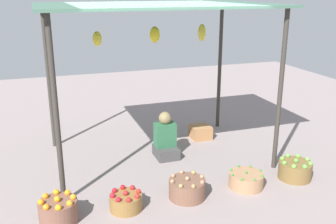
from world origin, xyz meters
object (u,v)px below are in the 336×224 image
object	(u,v)px
basket_green_apples	(295,170)
basket_potatoes	(187,188)
vendor_person	(165,140)
basket_oranges	(58,211)
basket_red_apples	(126,201)
wooden_crate_near_vendor	(200,132)
basket_green_chilies	(246,180)

from	to	relation	value
basket_green_apples	basket_potatoes	bearing A→B (deg)	-179.95
vendor_person	basket_potatoes	bearing A→B (deg)	-96.26
basket_oranges	basket_green_apples	bearing A→B (deg)	0.48
basket_oranges	basket_red_apples	bearing A→B (deg)	0.30
basket_oranges	basket_potatoes	xyz separation A→B (m)	(1.68, 0.03, -0.01)
basket_potatoes	basket_green_apples	distance (m)	1.72
vendor_person	basket_green_apples	size ratio (longest dim) A/B	1.61
basket_oranges	wooden_crate_near_vendor	bearing A→B (deg)	36.02
basket_potatoes	basket_green_apples	xyz separation A→B (m)	(1.72, 0.00, 0.00)
basket_green_apples	vendor_person	bearing A→B (deg)	138.84
basket_green_chilies	wooden_crate_near_vendor	world-z (taller)	wooden_crate_near_vendor
basket_green_chilies	basket_green_apples	world-z (taller)	basket_green_apples
basket_oranges	wooden_crate_near_vendor	distance (m)	3.37
vendor_person	basket_green_chilies	bearing A→B (deg)	-61.15
basket_green_chilies	basket_green_apples	size ratio (longest dim) A/B	1.02
basket_potatoes	basket_green_apples	world-z (taller)	basket_green_apples
basket_green_apples	wooden_crate_near_vendor	distance (m)	2.07
basket_potatoes	wooden_crate_near_vendor	distance (m)	2.21
wooden_crate_near_vendor	vendor_person	bearing A→B (deg)	-147.03
vendor_person	wooden_crate_near_vendor	xyz separation A→B (m)	(0.89, 0.58, -0.18)
basket_potatoes	wooden_crate_near_vendor	size ratio (longest dim) A/B	1.38
vendor_person	basket_green_apples	xyz separation A→B (m)	(1.57, -1.38, -0.16)
basket_potatoes	basket_green_chilies	bearing A→B (deg)	0.42
basket_green_chilies	basket_green_apples	distance (m)	0.82
basket_potatoes	vendor_person	bearing A→B (deg)	83.74
basket_green_apples	wooden_crate_near_vendor	xyz separation A→B (m)	(-0.68, 1.95, -0.01)
basket_oranges	basket_red_apples	xyz separation A→B (m)	(0.83, 0.00, -0.04)
wooden_crate_near_vendor	basket_green_apples	bearing A→B (deg)	-70.68
basket_red_apples	basket_green_apples	xyz separation A→B (m)	(2.57, 0.02, 0.02)
basket_potatoes	basket_green_chilies	world-z (taller)	basket_potatoes
vendor_person	basket_potatoes	size ratio (longest dim) A/B	1.57
basket_potatoes	basket_green_chilies	xyz separation A→B (m)	(0.91, 0.01, -0.03)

